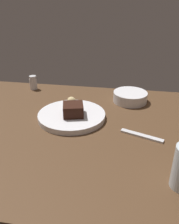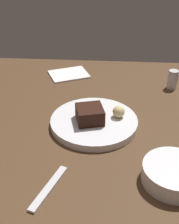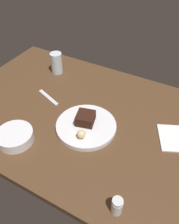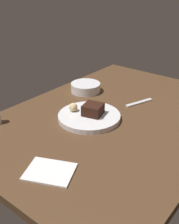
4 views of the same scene
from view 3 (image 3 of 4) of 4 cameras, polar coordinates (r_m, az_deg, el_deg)
dining_table at (r=110.74cm, az=-3.28°, el=-0.51°), size 120.00×84.00×3.00cm
dessert_plate at (r=101.31cm, az=-0.83°, el=-3.51°), size 26.29×26.29×2.16cm
chocolate_cake_slice at (r=100.01cm, az=-1.00°, el=-1.55°), size 9.27×9.33×4.55cm
bread_roll at (r=94.29cm, az=-2.07°, el=-5.48°), size 3.67×3.67×3.67cm
salt_shaker at (r=78.77cm, az=6.76°, el=-21.96°), size 3.70×3.70×6.95cm
water_glass at (r=134.76cm, az=-8.11°, el=11.84°), size 6.50×6.50×11.81cm
side_bowl at (r=100.55cm, az=-17.82°, el=-5.74°), size 15.10×15.10×4.47cm
dessert_spoon at (r=118.87cm, az=-10.07°, el=3.54°), size 14.71×6.81×0.70cm
folded_napkin at (r=103.88cm, az=19.87°, el=-6.04°), size 16.61×18.24×0.60cm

